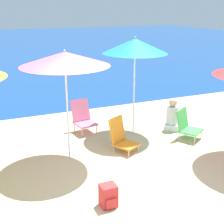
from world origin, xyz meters
name	(u,v)px	position (x,y,z in m)	size (l,w,h in m)	color
ground_plane	(135,194)	(0.00, 0.00, 0.00)	(60.00, 60.00, 0.00)	#D1BA89
sea_water	(3,44)	(0.00, 24.74, 0.00)	(60.00, 40.00, 0.01)	#19478C
beach_umbrella_teal	(135,46)	(1.27, 2.55, 2.16)	(1.55, 1.55, 2.38)	white
beach_umbrella_pink	(65,59)	(-0.65, 1.71, 2.10)	(1.73, 1.73, 2.27)	white
beach_chair_green	(187,125)	(2.25, 1.67, 0.34)	(0.71, 0.71, 0.71)	silver
beach_chair_orange	(121,137)	(0.53, 1.68, 0.32)	(0.66, 0.71, 0.73)	silver
beach_chair_pink	(83,117)	(0.10, 3.09, 0.39)	(0.56, 0.68, 0.80)	silver
person_seated_near	(172,117)	(2.26, 2.29, 0.35)	(0.51, 0.53, 0.84)	silver
backpack_red	(108,196)	(-0.53, -0.11, 0.18)	(0.26, 0.25, 0.37)	red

